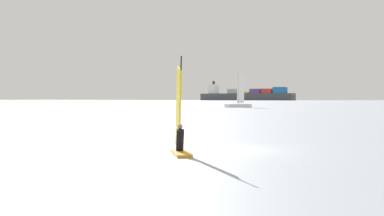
{
  "coord_description": "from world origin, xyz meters",
  "views": [
    {
      "loc": [
        7.65,
        -22.06,
        2.33
      ],
      "look_at": [
        -5.62,
        9.32,
        1.72
      ],
      "focal_mm": 47.88,
      "sensor_mm": 36.0,
      "label": 1
    }
  ],
  "objects": [
    {
      "name": "small_sailboat",
      "position": [
        -35.43,
        112.57,
        0.88
      ],
      "size": [
        6.32,
        7.58,
        9.99
      ],
      "rotation": [
        0.0,
        0.0,
        4.1
      ],
      "color": "white",
      "rests_on": "ground_plane"
    },
    {
      "name": "ground_plane",
      "position": [
        0.0,
        0.0,
        0.0
      ],
      "size": [
        4000.0,
        4000.0,
        0.0
      ],
      "primitive_type": "plane",
      "color": "#9EA8B2"
    },
    {
      "name": "windsurfer",
      "position": [
        -1.29,
        -2.27,
        1.02
      ],
      "size": [
        1.95,
        2.89,
        4.12
      ],
      "rotation": [
        0.0,
        0.0,
        5.26
      ],
      "color": "orange",
      "rests_on": "ground_plane"
    },
    {
      "name": "cargo_ship",
      "position": [
        -248.38,
        829.17,
        9.07
      ],
      "size": [
        167.57,
        39.85,
        34.22
      ],
      "rotation": [
        0.0,
        0.0,
        6.2
      ],
      "color": "#3F444C",
      "rests_on": "ground_plane"
    }
  ]
}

